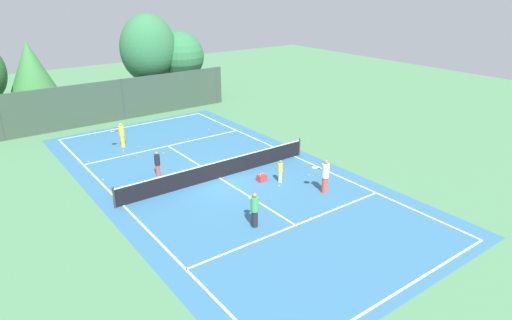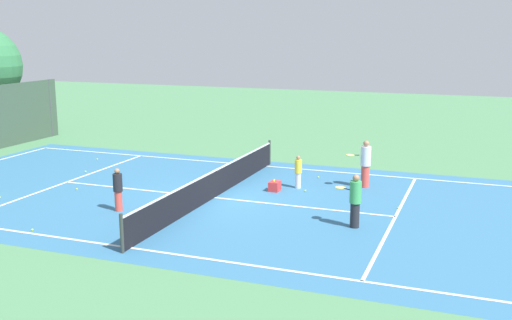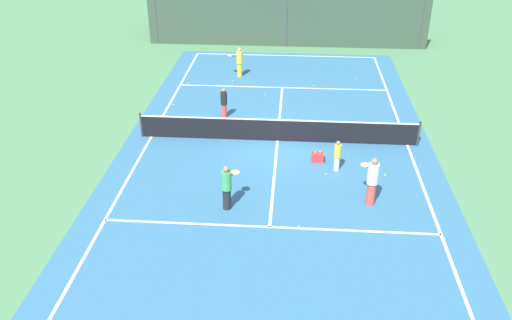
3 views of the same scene
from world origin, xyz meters
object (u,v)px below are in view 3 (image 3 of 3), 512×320
(tennis_ball_4, at_px, (326,174))
(tennis_ball_6, at_px, (173,105))
(tennis_ball_2, at_px, (314,86))
(tennis_ball_1, at_px, (188,83))
(tennis_ball_3, at_px, (299,227))
(tennis_ball_5, at_px, (385,175))
(tennis_ball_7, at_px, (355,80))
(ball_crate, at_px, (318,157))
(player_2, at_px, (337,155))
(tennis_ball_8, at_px, (232,81))
(tennis_ball_0, at_px, (265,94))
(player_1, at_px, (372,181))
(player_0, at_px, (239,62))
(player_3, at_px, (227,187))
(player_4, at_px, (224,103))

(tennis_ball_4, relative_size, tennis_ball_6, 1.00)
(tennis_ball_4, bearing_deg, tennis_ball_2, 91.77)
(tennis_ball_1, distance_m, tennis_ball_3, 14.40)
(tennis_ball_5, bearing_deg, tennis_ball_7, 91.30)
(ball_crate, relative_size, tennis_ball_1, 7.26)
(player_2, height_order, tennis_ball_8, player_2)
(tennis_ball_0, bearing_deg, player_1, -66.99)
(tennis_ball_2, height_order, tennis_ball_3, same)
(tennis_ball_7, bearing_deg, tennis_ball_8, -174.74)
(tennis_ball_2, relative_size, tennis_ball_8, 1.00)
(tennis_ball_1, relative_size, tennis_ball_6, 1.00)
(tennis_ball_4, xyz_separation_m, tennis_ball_5, (2.24, 0.10, 0.00))
(player_0, relative_size, player_2, 1.31)
(tennis_ball_5, xyz_separation_m, tennis_ball_6, (-9.50, 6.25, 0.00))
(tennis_ball_1, bearing_deg, tennis_ball_7, 6.81)
(tennis_ball_1, distance_m, tennis_ball_4, 11.86)
(player_1, height_order, tennis_ball_3, player_1)
(tennis_ball_4, bearing_deg, player_3, -143.72)
(player_1, relative_size, player_2, 1.44)
(player_0, relative_size, player_4, 1.14)
(tennis_ball_6, bearing_deg, tennis_ball_4, -41.22)
(tennis_ball_2, bearing_deg, tennis_ball_1, -179.63)
(player_1, height_order, tennis_ball_7, player_1)
(player_3, xyz_separation_m, player_4, (-1.07, 7.66, -0.11))
(player_1, xyz_separation_m, tennis_ball_4, (-1.44, 1.93, -0.90))
(tennis_ball_6, height_order, tennis_ball_8, same)
(player_1, distance_m, player_2, 2.57)
(player_3, relative_size, tennis_ball_7, 25.05)
(tennis_ball_5, bearing_deg, tennis_ball_4, -177.37)
(tennis_ball_4, bearing_deg, tennis_ball_0, 109.18)
(player_3, bearing_deg, tennis_ball_6, 112.92)
(player_0, distance_m, tennis_ball_4, 11.71)
(player_1, distance_m, player_3, 4.97)
(player_2, bearing_deg, player_1, -66.20)
(player_0, bearing_deg, tennis_ball_8, -110.48)
(tennis_ball_7, bearing_deg, ball_crate, -103.68)
(player_2, bearing_deg, tennis_ball_6, 142.19)
(tennis_ball_6, height_order, tennis_ball_7, same)
(player_3, relative_size, tennis_ball_5, 25.05)
(tennis_ball_1, bearing_deg, player_0, 26.07)
(player_3, distance_m, ball_crate, 4.89)
(ball_crate, xyz_separation_m, tennis_ball_5, (2.55, -1.00, -0.15))
(player_1, xyz_separation_m, player_4, (-6.00, 7.03, -0.20))
(tennis_ball_4, bearing_deg, player_0, 112.23)
(player_0, height_order, player_2, player_0)
(player_1, xyz_separation_m, tennis_ball_6, (-8.70, 8.28, -0.90))
(player_3, xyz_separation_m, tennis_ball_8, (-1.25, 12.53, -0.82))
(player_4, height_order, tennis_ball_4, player_4)
(tennis_ball_6, distance_m, tennis_ball_7, 10.18)
(player_0, bearing_deg, tennis_ball_1, -153.93)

